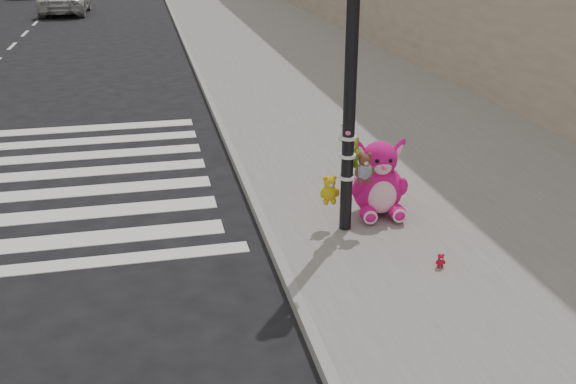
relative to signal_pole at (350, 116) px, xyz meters
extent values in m
plane|color=black|center=(-2.62, -1.82, -1.72)|extent=(120.00, 120.00, 0.00)
cube|color=slate|center=(2.38, 8.18, -1.65)|extent=(7.00, 80.00, 0.14)
cube|color=gray|center=(-1.07, 8.18, -1.65)|extent=(0.12, 80.00, 0.15)
cylinder|color=black|center=(-0.02, -0.02, 0.42)|extent=(0.16, 0.16, 4.00)
cylinder|color=white|center=(-0.02, -0.02, -0.83)|extent=(0.22, 0.22, 0.04)
cylinder|color=white|center=(-0.02, -0.02, -0.53)|extent=(0.22, 0.22, 0.04)
cylinder|color=white|center=(-0.02, -0.02, -0.28)|extent=(0.22, 0.22, 0.04)
ellipsoid|color=#DD127F|center=(0.35, 0.08, -1.48)|extent=(0.27, 0.41, 0.21)
ellipsoid|color=#DD127F|center=(0.76, 0.04, -1.48)|extent=(0.27, 0.41, 0.21)
ellipsoid|color=#DD127F|center=(0.58, 0.38, -1.22)|extent=(0.79, 0.69, 0.73)
ellipsoid|color=#F9BFD1|center=(0.56, 0.13, -1.24)|extent=(0.42, 0.18, 0.48)
sphere|color=#DD127F|center=(0.58, 0.38, -0.76)|extent=(0.55, 0.55, 0.50)
ellipsoid|color=#DD127F|center=(0.36, 0.42, -0.69)|extent=(0.36, 0.14, 0.50)
ellipsoid|color=#DD127F|center=(0.81, 0.38, -0.69)|extent=(0.36, 0.14, 0.50)
imported|color=silver|center=(-6.08, 26.34, -1.09)|extent=(2.20, 4.61, 1.27)
camera|label=1|loc=(-2.50, -7.59, 2.24)|focal=40.00mm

